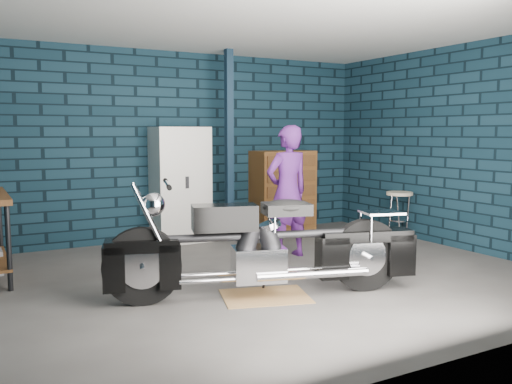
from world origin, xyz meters
The scene contains 9 objects.
ground centered at (0.00, 0.00, 0.00)m, with size 6.00×6.00×0.00m, color #54514E.
room_walls centered at (0.00, 0.55, 1.90)m, with size 6.02×5.01×2.71m.
support_post centered at (0.55, 1.95, 1.35)m, with size 0.10×0.10×2.70m, color #102232.
drip_mat centered at (-0.33, -0.63, 0.00)m, with size 0.81×0.60×0.01m, color #996C42.
motorcycle centered at (-0.33, -0.63, 0.56)m, with size 2.53×0.69×1.11m, color black, non-canonical shape.
person centered at (0.73, 0.68, 0.82)m, with size 0.60×0.39×1.64m, color #511D6F.
locker centered at (-0.09, 2.23, 0.81)m, with size 0.76×0.54×1.62m, color silver.
tool_chest centered at (1.62, 2.23, 0.63)m, with size 0.95×0.53×1.26m, color brown.
shop_stool centered at (2.78, 0.88, 0.34)m, with size 0.38×0.38×0.69m, color beige, non-canonical shape.
Camera 1 is at (-2.80, -4.97, 1.55)m, focal length 38.00 mm.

